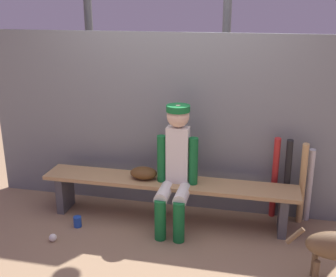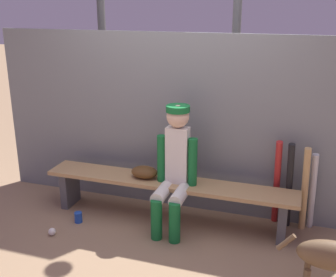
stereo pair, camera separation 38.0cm
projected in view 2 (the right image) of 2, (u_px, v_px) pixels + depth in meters
name	position (u px, v px, depth m)	size (l,w,h in m)	color
ground_plane	(168.00, 219.00, 4.40)	(30.00, 30.00, 0.00)	#937556
chainlink_fence	(179.00, 124.00, 4.43)	(4.17, 0.03, 1.89)	slate
dugout_bench	(168.00, 189.00, 4.29)	(2.60, 0.36, 0.44)	tan
player_seated	(174.00, 165.00, 4.07)	(0.41, 0.55, 1.24)	silver
baseball_glove	(144.00, 172.00, 4.32)	(0.28, 0.20, 0.12)	#593819
bat_aluminum_red	(277.00, 183.00, 4.17)	(0.06, 0.06, 0.92)	#B22323
bat_aluminum_black	(289.00, 186.00, 4.10)	(0.06, 0.06, 0.92)	black
bat_wood_tan	(305.00, 190.00, 4.04)	(0.06, 0.06, 0.89)	tan
bat_aluminum_silver	(312.00, 192.00, 4.09)	(0.06, 0.06, 0.82)	#B7B7BC
baseball	(52.00, 232.00, 4.10)	(0.07, 0.07, 0.07)	white
cup_on_ground	(78.00, 217.00, 4.33)	(0.08, 0.08, 0.11)	#1E47AD
cup_on_bench	(171.00, 174.00, 4.29)	(0.08, 0.08, 0.11)	red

